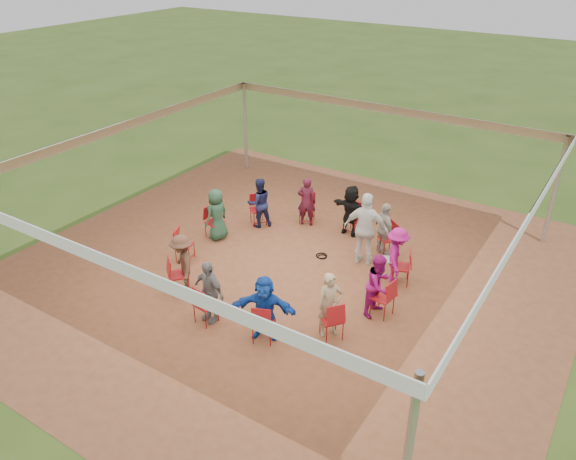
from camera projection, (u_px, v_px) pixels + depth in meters
The scene contains 29 objects.
ground at pixel (289, 271), 13.95m from camera, with size 80.00×80.00×0.00m, color #314A17.
dirt_patch at pixel (289, 271), 13.95m from camera, with size 13.00×13.00×0.00m, color brown.
tent at pixel (289, 183), 12.83m from camera, with size 10.33×10.33×3.00m.
chair_0 at pixel (401, 267), 13.28m from camera, with size 0.42×0.44×0.90m, color #A51319, non-canonical shape.
chair_1 at pixel (388, 238), 14.51m from camera, with size 0.42×0.44×0.90m, color #A51319, non-canonical shape.
chair_2 at pixel (353, 218), 15.53m from camera, with size 0.42×0.44×0.90m, color #A51319, non-canonical shape.
chair_3 at pixel (307, 208), 16.08m from camera, with size 0.42×0.44×0.90m, color #A51319, non-canonical shape.
chair_4 at pixel (258, 210), 16.00m from camera, with size 0.42×0.44×0.90m, color #A51319, non-canonical shape.
chair_5 at pixel (214, 222), 15.31m from camera, with size 0.42×0.44×0.90m, color #A51319, non-canonical shape.
chair_6 at pixel (184, 245), 14.20m from camera, with size 0.42×0.44×0.90m, color #A51319, non-canonical shape.
chair_7 at pixel (179, 275), 12.97m from camera, with size 0.42×0.44×0.90m, color #A51319, non-canonical shape.
chair_8 at pixel (206, 304), 11.95m from camera, with size 0.42×0.44×0.90m, color #A51319, non-canonical shape.
chair_9 at pixel (263, 322), 11.40m from camera, with size 0.42×0.44×0.90m, color #A51319, non-canonical shape.
chair_10 at pixel (332, 319), 11.48m from camera, with size 0.42×0.44×0.90m, color #A51319, non-canonical shape.
chair_11 at pixel (383, 298), 12.17m from camera, with size 0.42×0.44×0.90m, color #A51319, non-canonical shape.
person_seated_0 at pixel (397, 256), 13.17m from camera, with size 0.94×0.46×1.45m, color #951069.
person_seated_1 at pixel (384, 230), 14.34m from camera, with size 0.85×0.43×1.45m, color #A5A192.
person_seated_2 at pixel (351, 210), 15.32m from camera, with size 1.34×0.50×1.45m, color black.
person_seated_3 at pixel (307, 201), 15.84m from camera, with size 0.53×0.35×1.45m, color #431121.
person_seated_4 at pixel (259, 203), 15.76m from camera, with size 0.70×0.41×1.45m, color #171C44.
person_seated_5 at pixel (217, 214), 15.11m from camera, with size 0.71×0.40×1.45m, color #234933.
person_seated_6 at pixel (183, 264), 12.87m from camera, with size 0.94×0.46×1.45m, color #4F3223.
person_seated_7 at pixel (209, 291), 11.89m from camera, with size 0.85×0.43×1.45m, color slate.
person_seated_8 at pixel (265, 308), 11.37m from camera, with size 1.34×0.50×1.45m, color #123DA5.
person_seated_9 at pixel (330, 305), 11.45m from camera, with size 0.53×0.35×1.45m, color #9F8666.
person_seated_10 at pixel (379, 285), 12.11m from camera, with size 0.70×0.41×1.45m, color #951069.
standing_person at pixel (366, 229), 13.87m from camera, with size 1.12×0.57×1.91m, color silver.
cable_coil at pixel (322, 256), 14.56m from camera, with size 0.37×0.37×0.03m.
laptop at pixel (390, 257), 13.21m from camera, with size 0.38×0.42×0.23m.
Camera 1 is at (6.39, -9.95, 7.48)m, focal length 35.00 mm.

